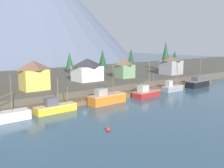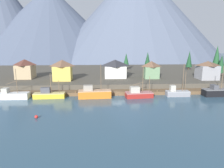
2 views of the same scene
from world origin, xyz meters
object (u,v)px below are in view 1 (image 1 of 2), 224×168
fishing_boat_orange (107,98)px  channel_buoy (108,129)px  fishing_boat_red (146,93)px  conifer_near_left (131,57)px  conifer_back_left (103,59)px  fishing_boat_black (198,83)px  house_grey (171,65)px  conifer_mid_left (175,59)px  fishing_boat_grey (172,88)px  fishing_boat_white (3,116)px  conifer_near_right (70,60)px  house_white (87,69)px  conifer_mid_right (166,54)px  fishing_boat_yellow (55,107)px  house_green (125,68)px  house_yellow (34,75)px

fishing_boat_orange → channel_buoy: fishing_boat_orange is taller
fishing_boat_red → conifer_near_left: (31.71, 39.66, 6.45)m
fishing_boat_orange → conifer_back_left: 38.56m
conifer_near_left → fishing_boat_black: bearing=-101.8°
house_grey → conifer_mid_left: conifer_mid_left is taller
fishing_boat_grey → house_grey: bearing=40.3°
fishing_boat_white → fishing_boat_orange: (22.81, -0.36, 0.28)m
conifer_near_right → fishing_boat_red: bearing=-92.3°
house_white → channel_buoy: (-18.73, -33.96, -5.53)m
conifer_near_right → conifer_mid_right: size_ratio=0.66×
fishing_boat_grey → conifer_mid_left: size_ratio=1.14×
conifer_near_left → conifer_back_left: 23.69m
fishing_boat_yellow → conifer_near_left: 69.31m
fishing_boat_grey → house_green: fishing_boat_grey is taller
conifer_mid_right → house_grey: bearing=-131.5°
fishing_boat_yellow → fishing_boat_black: size_ratio=0.97×
fishing_boat_white → fishing_boat_red: bearing=-0.7°
fishing_boat_red → conifer_back_left: 33.27m
fishing_boat_yellow → conifer_back_left: 46.76m
conifer_near_right → fishing_boat_grey: bearing=-76.3°
fishing_boat_orange → house_yellow: 18.51m
house_grey → channel_buoy: 58.66m
fishing_boat_white → fishing_boat_grey: (46.79, 0.15, 0.02)m
conifer_mid_right → conifer_back_left: bearing=163.9°
fishing_boat_white → channel_buoy: size_ratio=13.01×
house_white → conifer_mid_left: (39.75, -0.88, 1.57)m
conifer_mid_left → fishing_boat_red: bearing=-152.3°
conifer_mid_left → conifer_mid_right: conifer_mid_right is taller
conifer_mid_right → conifer_mid_left: bearing=-102.2°
house_yellow → fishing_boat_white: bearing=-130.6°
fishing_boat_black → house_green: 23.28m
fishing_boat_white → conifer_near_right: conifer_near_right is taller
house_green → conifer_near_left: 33.17m
fishing_boat_black → conifer_back_left: size_ratio=1.01×
house_white → conifer_mid_right: bearing=6.4°
house_grey → conifer_mid_left: (7.59, 4.42, 1.69)m
conifer_back_left → fishing_boat_white: bearing=-145.7°
house_green → conifer_mid_right: size_ratio=0.53×
fishing_boat_orange → fishing_boat_grey: size_ratio=1.01×
fishing_boat_orange → conifer_mid_right: 54.17m
fishing_boat_orange → house_grey: 41.93m
fishing_boat_orange → conifer_mid_left: size_ratio=1.15×
fishing_boat_white → house_yellow: size_ratio=1.29×
conifer_near_left → conifer_near_right: 30.12m
fishing_boat_red → conifer_mid_right: conifer_mid_right is taller
fishing_boat_white → fishing_boat_black: fishing_boat_black is taller
house_green → fishing_boat_yellow: bearing=-153.7°
fishing_boat_grey → house_green: size_ratio=1.51×
fishing_boat_yellow → conifer_back_left: size_ratio=0.98×
fishing_boat_orange → conifer_near_left: size_ratio=1.08×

